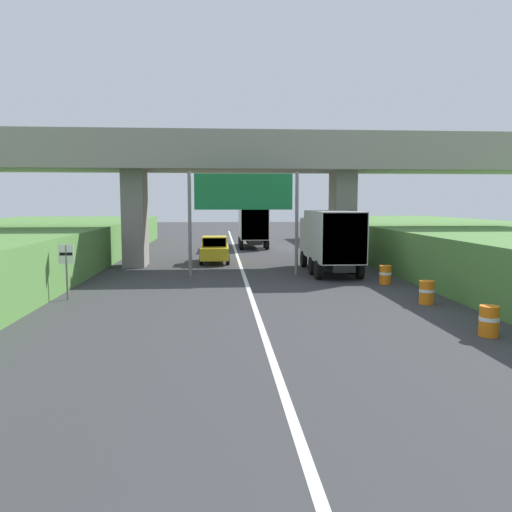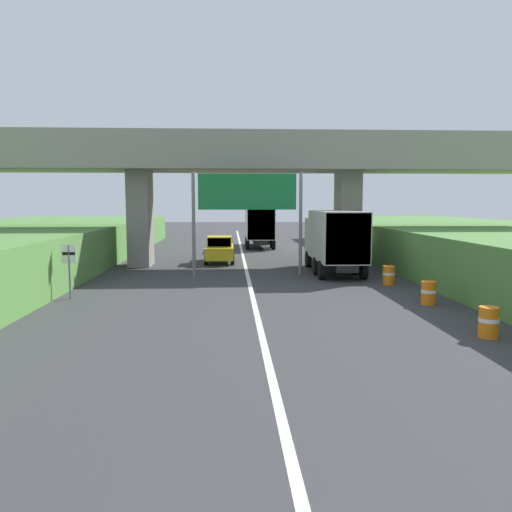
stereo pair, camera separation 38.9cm
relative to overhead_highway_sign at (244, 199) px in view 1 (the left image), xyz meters
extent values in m
cube|color=white|center=(0.00, -1.58, -4.08)|extent=(0.20, 88.26, 0.01)
cube|color=gray|center=(0.00, 4.46, 2.28)|extent=(40.00, 4.80, 1.10)
cube|color=gray|center=(0.00, 2.24, 3.38)|extent=(40.00, 0.36, 1.10)
cube|color=gray|center=(0.00, 6.68, 3.38)|extent=(40.00, 0.36, 1.10)
cube|color=gray|center=(-6.42, 4.46, -1.18)|extent=(1.30, 2.20, 5.81)
cube|color=gray|center=(6.42, 4.46, -1.18)|extent=(1.30, 2.20, 5.81)
cylinder|color=slate|center=(-2.85, 0.00, -1.33)|extent=(0.18, 0.18, 5.51)
cylinder|color=slate|center=(2.85, 0.00, -1.33)|extent=(0.18, 0.18, 5.51)
cube|color=#167238|center=(0.00, 0.00, 0.38)|extent=(5.20, 0.12, 1.90)
cube|color=white|center=(0.00, -0.01, 0.38)|extent=(4.89, 0.01, 1.67)
cylinder|color=slate|center=(-7.40, -6.37, -2.99)|extent=(0.08, 0.08, 2.20)
cube|color=white|center=(-7.40, -6.39, -2.24)|extent=(0.60, 0.03, 0.76)
cube|color=black|center=(-7.40, -6.41, -2.24)|extent=(0.50, 0.01, 0.12)
cube|color=black|center=(1.58, 17.25, -3.43)|extent=(1.10, 7.30, 0.36)
cube|color=silver|center=(1.58, 19.85, -2.20)|extent=(2.10, 2.10, 2.10)
cube|color=#2D3842|center=(1.58, 20.87, -1.90)|extent=(1.89, 0.06, 0.90)
cube|color=silver|center=(1.58, 16.20, -1.95)|extent=(2.30, 5.20, 2.60)
cube|color=#A8A8A6|center=(1.58, 13.62, -1.95)|extent=(2.21, 0.04, 2.50)
cylinder|color=black|center=(0.61, 19.85, -3.61)|extent=(0.30, 0.96, 0.96)
cylinder|color=black|center=(2.55, 19.85, -3.61)|extent=(0.30, 0.96, 0.96)
cylinder|color=black|center=(0.51, 14.77, -3.61)|extent=(0.30, 0.96, 0.96)
cylinder|color=black|center=(2.65, 14.77, -3.61)|extent=(0.30, 0.96, 0.96)
cylinder|color=black|center=(0.51, 16.46, -3.61)|extent=(0.30, 0.96, 0.96)
cylinder|color=black|center=(2.65, 16.46, -3.61)|extent=(0.30, 0.96, 0.96)
cube|color=black|center=(4.78, 0.74, -3.43)|extent=(1.10, 7.30, 0.36)
cube|color=#B2B5B7|center=(4.78, 3.34, -2.20)|extent=(2.10, 2.10, 2.10)
cube|color=#2D3842|center=(4.78, 4.36, -1.90)|extent=(1.89, 0.06, 0.90)
cube|color=#B7B7B2|center=(4.78, -0.31, -1.95)|extent=(2.30, 5.20, 2.60)
cube|color=gray|center=(4.78, -2.89, -1.95)|extent=(2.21, 0.04, 2.50)
cylinder|color=black|center=(3.81, 3.34, -3.61)|extent=(0.30, 0.96, 0.96)
cylinder|color=black|center=(5.75, 3.34, -3.61)|extent=(0.30, 0.96, 0.96)
cylinder|color=black|center=(3.71, -1.74, -3.61)|extent=(0.30, 0.96, 0.96)
cylinder|color=black|center=(5.85, -1.74, -3.61)|extent=(0.30, 0.96, 0.96)
cylinder|color=black|center=(3.71, -0.05, -3.61)|extent=(0.30, 0.96, 0.96)
cylinder|color=black|center=(5.85, -0.05, -3.61)|extent=(0.30, 0.96, 0.96)
cube|color=gold|center=(-1.61, 5.84, -3.39)|extent=(1.76, 4.10, 0.76)
cube|color=gold|center=(-1.61, 5.69, -2.69)|extent=(1.56, 1.90, 0.64)
cube|color=#2D3842|center=(-1.61, 4.77, -2.69)|extent=(1.44, 0.06, 0.54)
cylinder|color=black|center=(-2.43, 7.11, -3.77)|extent=(0.22, 0.64, 0.64)
cylinder|color=black|center=(-0.79, 7.11, -3.77)|extent=(0.22, 0.64, 0.64)
cylinder|color=black|center=(-2.43, 4.57, -3.77)|extent=(0.22, 0.64, 0.64)
cylinder|color=black|center=(-0.79, 4.57, -3.77)|extent=(0.22, 0.64, 0.64)
cylinder|color=orange|center=(6.54, -13.00, -3.64)|extent=(0.56, 0.56, 0.90)
cylinder|color=white|center=(6.54, -13.00, -3.56)|extent=(0.57, 0.57, 0.12)
cylinder|color=orange|center=(6.65, -8.25, -3.64)|extent=(0.56, 0.56, 0.90)
cylinder|color=white|center=(6.65, -8.25, -3.56)|extent=(0.57, 0.57, 0.12)
cylinder|color=orange|center=(6.60, -3.50, -3.64)|extent=(0.56, 0.56, 0.90)
cylinder|color=white|center=(6.60, -3.50, -3.56)|extent=(0.57, 0.57, 0.12)
camera|label=1|loc=(-1.29, -26.97, -0.19)|focal=35.59mm
camera|label=2|loc=(-0.90, -26.99, -0.19)|focal=35.59mm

